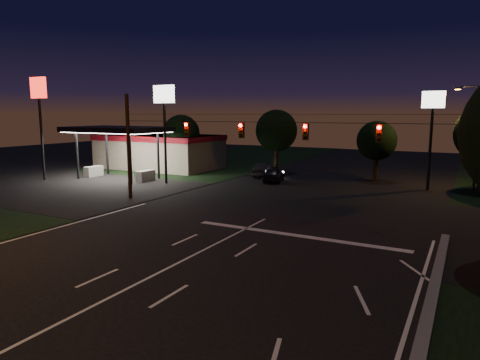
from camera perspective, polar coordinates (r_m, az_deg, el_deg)
The scene contains 15 objects.
ground at distance 16.05m, azimuth -19.24°, elevation -15.71°, with size 140.00×140.00×0.00m, color black.
cross_street_left at distance 40.79m, azimuth -21.71°, elevation -1.01°, with size 20.00×16.00×0.02m, color black.
stop_bar at distance 23.57m, azimuth 7.40°, elevation -7.32°, with size 12.00×0.50×0.01m, color silver.
utility_pole_left at distance 34.37m, azimuth -14.37°, elevation -2.40°, with size 0.28×0.28×8.00m, color black.
signal_span at distance 27.01m, azimuth 4.31°, elevation 6.63°, with size 24.00×0.40×1.56m.
gas_station at distance 51.99m, azimuth -11.00°, elevation 4.10°, with size 14.20×16.10×5.25m.
pole_sign_left_near at distance 40.36m, azimuth -10.06°, elevation 9.34°, with size 2.20×0.30×9.10m.
pole_sign_left_far at distance 46.23m, azimuth -25.20°, elevation 9.35°, with size 2.00×0.30×10.00m.
pole_sign_right at distance 39.79m, azimuth 24.25°, elevation 7.65°, with size 1.80×0.30×8.40m.
street_light_right_far at distance 41.70m, azimuth 28.83°, elevation 5.98°, with size 2.20×0.35×9.00m.
tree_far_a at distance 49.29m, azimuth -7.75°, elevation 6.12°, with size 4.20×4.20×6.42m.
tree_far_b at distance 47.78m, azimuth 4.95°, elevation 6.51°, with size 4.60×4.60×6.98m.
tree_far_c at distance 43.60m, azimuth 17.82°, elevation 4.96°, with size 3.80×3.80×5.86m.
car_oncoming_a at distance 41.48m, azimuth 4.51°, elevation 0.72°, with size 1.63×4.06×1.38m, color black.
car_oncoming_b at distance 44.71m, azimuth 3.33°, elevation 1.32°, with size 1.46×4.18×1.38m, color black.
Camera 1 is at (11.01, -9.68, 6.54)m, focal length 32.00 mm.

